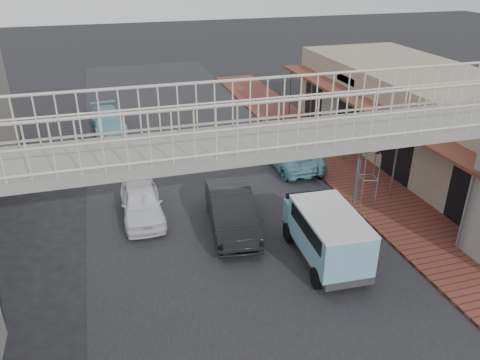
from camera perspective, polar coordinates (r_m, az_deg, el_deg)
ground at (r=16.62m, az=-0.71°, el=-6.94°), size 120.00×120.00×0.00m
road_strip at (r=16.62m, az=-0.71°, el=-6.92°), size 10.00×60.00×0.01m
sidewalk at (r=21.37m, az=14.00°, el=0.24°), size 3.00×40.00×0.10m
shophouse_row at (r=23.91m, az=22.72°, el=6.79°), size 7.20×18.00×4.00m
footbridge at (r=11.73m, az=4.58°, el=-3.97°), size 16.40×2.40×6.34m
white_hatchback at (r=17.88m, az=-11.91°, el=-2.71°), size 1.50×3.68×1.25m
dark_sedan at (r=16.77m, az=-1.05°, el=-3.77°), size 2.04×4.51×1.43m
angkot_curb at (r=21.99m, az=6.10°, el=3.17°), size 2.06×4.27×1.17m
angkot_far at (r=27.55m, az=-15.81°, el=7.07°), size 2.04×4.28×1.20m
angkot_van at (r=15.05m, az=10.57°, el=-5.98°), size 1.91×3.85×1.84m
motorcycle_near at (r=22.94m, az=8.07°, el=3.98°), size 1.89×1.20×0.94m
motorcycle_far at (r=25.35m, az=5.51°, el=6.38°), size 1.78×0.78×1.04m
street_clock at (r=17.92m, az=15.84°, el=3.95°), size 0.78×0.70×3.03m
arrow_sign at (r=18.42m, az=16.81°, el=4.77°), size 1.89×1.20×3.25m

